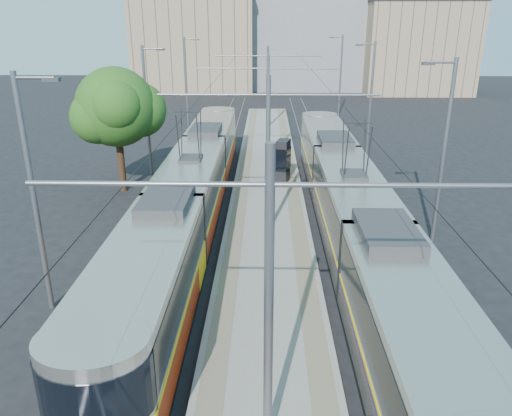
{
  "coord_description": "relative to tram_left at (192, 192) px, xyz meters",
  "views": [
    {
      "loc": [
        -0.07,
        -12.87,
        9.38
      ],
      "look_at": [
        -0.51,
        7.74,
        1.6
      ],
      "focal_mm": 35.0,
      "sensor_mm": 36.0,
      "label": 1
    }
  ],
  "objects": [
    {
      "name": "tactile_strip_right",
      "position": [
        5.05,
        7.38,
        -1.4
      ],
      "size": [
        0.7,
        50.0,
        0.01
      ],
      "primitive_type": "cube",
      "color": "gray",
      "rests_on": "platform"
    },
    {
      "name": "tactile_strip_left",
      "position": [
        2.15,
        7.38,
        -1.4
      ],
      "size": [
        0.7,
        50.0,
        0.01
      ],
      "primitive_type": "cube",
      "color": "gray",
      "rests_on": "platform"
    },
    {
      "name": "tram_right",
      "position": [
        7.2,
        -2.4,
        0.15
      ],
      "size": [
        2.43,
        30.99,
        5.5
      ],
      "color": "black",
      "rests_on": "ground"
    },
    {
      "name": "shelter",
      "position": [
        4.52,
        6.11,
        -0.08
      ],
      "size": [
        0.99,
        1.29,
        2.54
      ],
      "rotation": [
        0.0,
        0.0,
        -0.27
      ],
      "color": "black",
      "rests_on": "platform"
    },
    {
      "name": "building_left",
      "position": [
        -6.4,
        50.38,
        4.67
      ],
      "size": [
        16.32,
        12.24,
        12.74
      ],
      "color": "gray",
      "rests_on": "ground"
    },
    {
      "name": "rails",
      "position": [
        3.6,
        7.38,
        -1.69
      ],
      "size": [
        8.71,
        70.0,
        0.03
      ],
      "color": "gray",
      "rests_on": "ground"
    },
    {
      "name": "building_centre",
      "position": [
        9.6,
        54.38,
        6.79
      ],
      "size": [
        18.36,
        14.28,
        16.97
      ],
      "color": "gray",
      "rests_on": "ground"
    },
    {
      "name": "tram_left",
      "position": [
        0.0,
        0.0,
        0.0
      ],
      "size": [
        2.43,
        30.06,
        5.5
      ],
      "color": "black",
      "rests_on": "ground"
    },
    {
      "name": "street_lamps",
      "position": [
        3.6,
        11.38,
        2.47
      ],
      "size": [
        15.18,
        38.22,
        8.0
      ],
      "color": "slate",
      "rests_on": "ground"
    },
    {
      "name": "catenary",
      "position": [
        3.6,
        4.54,
        2.82
      ],
      "size": [
        9.2,
        70.0,
        7.0
      ],
      "color": "slate",
      "rests_on": "platform"
    },
    {
      "name": "tree",
      "position": [
        -4.56,
        5.37,
        3.07
      ],
      "size": [
        4.86,
        4.49,
        7.06
      ],
      "color": "#382314",
      "rests_on": "ground"
    },
    {
      "name": "building_right",
      "position": [
        23.6,
        48.38,
        4.35
      ],
      "size": [
        14.28,
        10.2,
        12.09
      ],
      "color": "gray",
      "rests_on": "ground"
    },
    {
      "name": "track_arrow",
      "position": [
        -0.0,
        -12.62,
        -1.7
      ],
      "size": [
        1.2,
        5.0,
        0.01
      ],
      "primitive_type": "cube",
      "color": "silver",
      "rests_on": "ground"
    },
    {
      "name": "platform",
      "position": [
        3.6,
        7.38,
        -1.56
      ],
      "size": [
        4.0,
        50.0,
        0.3
      ],
      "primitive_type": "cube",
      "color": "gray",
      "rests_on": "ground"
    },
    {
      "name": "ground",
      "position": [
        3.6,
        -9.62,
        -1.71
      ],
      "size": [
        160.0,
        160.0,
        0.0
      ],
      "primitive_type": "plane",
      "color": "black",
      "rests_on": "ground"
    }
  ]
}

